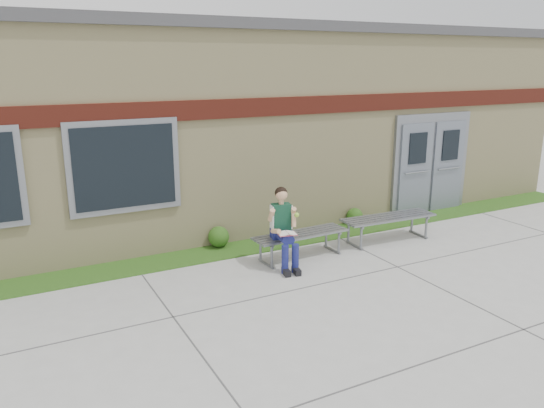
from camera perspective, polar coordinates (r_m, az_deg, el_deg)
ground at (r=8.51m, az=10.40°, el=-8.96°), size 80.00×80.00×0.00m
grass_strip at (r=10.52m, az=1.68°, el=-3.91°), size 16.00×0.80×0.02m
school_building at (r=13.07m, az=-5.63°, el=9.16°), size 16.20×6.22×4.20m
bench_left at (r=9.53m, az=3.08°, el=-3.76°), size 1.80×0.57×0.46m
bench_right at (r=10.64m, az=12.39°, el=-1.90°), size 1.96×0.63×0.50m
girl at (r=9.03m, az=1.27°, el=-2.41°), size 0.50×0.86×1.37m
shrub_mid at (r=10.11m, az=-5.76°, el=-3.53°), size 0.40×0.40×0.40m
shrub_east at (r=11.61m, az=8.88°, el=-1.30°), size 0.35×0.35×0.35m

